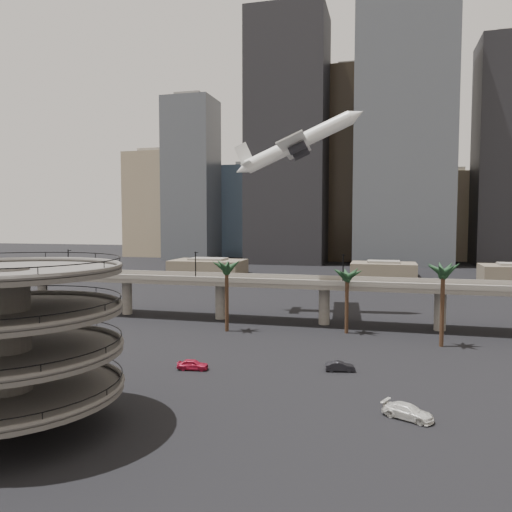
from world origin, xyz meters
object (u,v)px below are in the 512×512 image
(car_b, at_px, (340,366))
(car_c, at_px, (408,412))
(car_a, at_px, (193,364))
(parking_ramp, at_px, (7,332))
(overpass, at_px, (271,286))
(airborne_jet, at_px, (298,144))

(car_b, xyz_separation_m, car_c, (8.41, -15.02, 0.10))
(car_a, bearing_deg, car_b, -85.21)
(car_a, relative_size, car_b, 1.06)
(car_b, bearing_deg, parking_ramp, 120.84)
(overpass, height_order, car_a, overpass)
(overpass, xyz_separation_m, car_b, (16.99, -31.10, -6.67))
(parking_ramp, distance_m, car_b, 41.97)
(car_a, xyz_separation_m, car_c, (28.41, -10.53, 0.04))
(car_c, bearing_deg, car_a, 94.19)
(overpass, distance_m, airborne_jet, 33.07)
(overpass, xyz_separation_m, car_a, (-3.01, -35.58, -6.60))
(overpass, relative_size, car_a, 29.86)
(parking_ramp, distance_m, car_c, 41.50)
(airborne_jet, height_order, car_b, airborne_jet)
(parking_ramp, relative_size, car_c, 4.13)
(parking_ramp, bearing_deg, airborne_jet, 77.04)
(car_b, relative_size, car_c, 0.76)
(car_c, bearing_deg, overpass, 53.37)
(parking_ramp, xyz_separation_m, car_b, (29.99, 27.90, -9.16))
(overpass, height_order, car_c, overpass)
(parking_ramp, distance_m, overpass, 60.46)
(car_a, bearing_deg, parking_ramp, 149.04)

